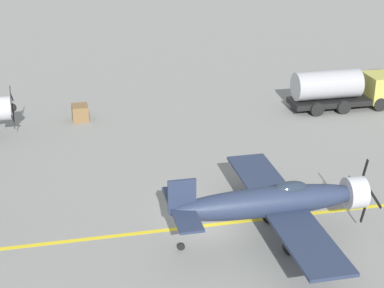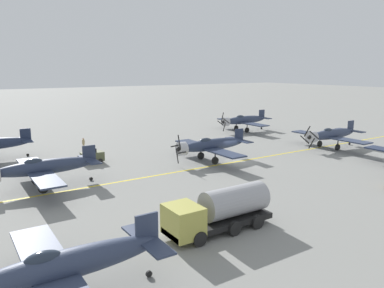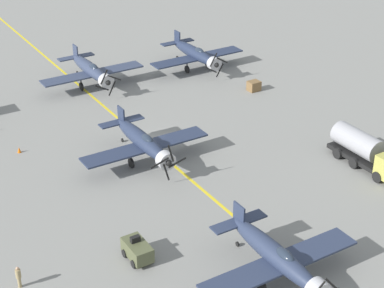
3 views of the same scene
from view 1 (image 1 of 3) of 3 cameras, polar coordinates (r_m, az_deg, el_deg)
name	(u,v)px [view 1 (image 1 of 3)]	position (r m, az deg, el deg)	size (l,w,h in m)	color
ground_plane	(205,226)	(32.39, 1.16, -7.27)	(400.00, 400.00, 0.00)	gray
taxiway_stripe	(205,226)	(32.38, 1.16, -7.26)	(0.30, 160.00, 0.01)	yellow
airplane_mid_center	(276,202)	(30.58, 7.43, -5.12)	(12.00, 9.98, 3.75)	#26314A
fuel_tanker	(344,89)	(49.07, 13.33, 4.79)	(2.67, 8.00, 2.98)	black
supply_crate_by_tanker	(80,113)	(46.33, -9.91, 2.75)	(1.34, 1.12, 1.12)	brown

